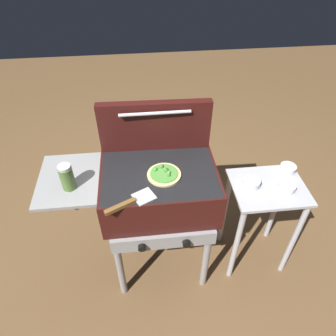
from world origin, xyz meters
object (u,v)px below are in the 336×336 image
Objects in this scene: spatula at (130,202)px; prep_table at (262,208)px; topping_bowl_near at (287,187)px; topping_bowl_far at (251,183)px; sauce_jar at (67,177)px; pizza_veggie at (164,174)px; grill at (157,191)px; topping_bowl_middle at (288,169)px.

prep_table is at bearing 14.67° from spatula.
topping_bowl_far is (-0.20, 0.06, -0.00)m from topping_bowl_near.
topping_bowl_near is (1.21, 0.03, -0.24)m from sauce_jar.
topping_bowl_near is (0.72, -0.01, -0.17)m from pizza_veggie.
pizza_veggie is at bearing 179.32° from topping_bowl_near.
spatula is (-0.18, -0.18, -0.00)m from pizza_veggie.
spatula reaches higher than grill.
sauce_jar is 1.32m from topping_bowl_middle.
prep_table is (1.12, 0.07, -0.46)m from sauce_jar.
topping_bowl_near is (0.09, -0.04, 0.22)m from prep_table.
topping_bowl_middle is at bearing 10.51° from pizza_veggie.
pizza_veggie is 0.25× the size of prep_table.
grill reaches higher than topping_bowl_near.
pizza_veggie is at bearing 44.90° from spatula.
pizza_veggie is at bearing 4.45° from sauce_jar.
grill reaches higher than prep_table.
spatula is at bearing -124.46° from grill.
topping_bowl_near is at bearing -2.73° from grill.
topping_bowl_far is at bearing 2.11° from grill.
spatula is at bearing -161.37° from topping_bowl_middle.
topping_bowl_middle is (0.79, 0.15, -0.17)m from pizza_veggie.
topping_bowl_near reaches higher than prep_table.
prep_table is at bearing -8.53° from topping_bowl_far.
topping_bowl_near and topping_bowl_far have the same top height.
sauce_jar is at bearing -171.78° from topping_bowl_middle.
grill is 0.84m from topping_bowl_middle.
topping_bowl_far is at bearing 163.90° from topping_bowl_near.
spatula is 0.36× the size of prep_table.
spatula is (0.31, -0.14, -0.06)m from sauce_jar.
sauce_jar is at bearing 154.78° from spatula.
spatula reaches higher than topping_bowl_far.
topping_bowl_far reaches higher than prep_table.
grill is 0.16m from pizza_veggie.
grill is 0.72m from prep_table.
topping_bowl_near is at bearing -16.10° from topping_bowl_far.
pizza_veggie reaches higher than spatula.
grill is 5.30× the size of pizza_veggie.
prep_table is at bearing 2.90° from pizza_veggie.
sauce_jar is 0.20× the size of prep_table.
sauce_jar reaches higher than prep_table.
spatula is 0.76m from topping_bowl_far.
sauce_jar reaches higher than topping_bowl_far.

